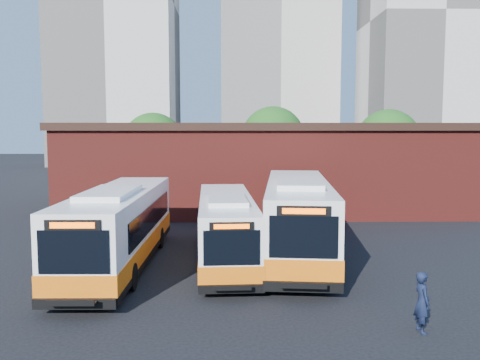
{
  "coord_description": "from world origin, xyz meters",
  "views": [
    {
      "loc": [
        -2.45,
        -18.33,
        5.94
      ],
      "look_at": [
        -1.98,
        4.77,
        3.66
      ],
      "focal_mm": 38.0,
      "sensor_mm": 36.0,
      "label": 1
    }
  ],
  "objects_px": {
    "bus_mideast": "(298,219)",
    "transit_worker": "(422,302)",
    "bus_west": "(120,230)",
    "bus_midwest": "(226,230)"
  },
  "relations": [
    {
      "from": "bus_mideast",
      "to": "transit_worker",
      "type": "distance_m",
      "value": 9.77
    },
    {
      "from": "bus_west",
      "to": "transit_worker",
      "type": "relative_size",
      "value": 7.15
    },
    {
      "from": "bus_west",
      "to": "bus_mideast",
      "type": "height_order",
      "value": "bus_mideast"
    },
    {
      "from": "bus_midwest",
      "to": "transit_worker",
      "type": "distance_m",
      "value": 10.23
    },
    {
      "from": "bus_mideast",
      "to": "transit_worker",
      "type": "height_order",
      "value": "bus_mideast"
    },
    {
      "from": "bus_midwest",
      "to": "bus_west",
      "type": "bearing_deg",
      "value": -172.5
    },
    {
      "from": "bus_mideast",
      "to": "transit_worker",
      "type": "bearing_deg",
      "value": -69.73
    },
    {
      "from": "bus_west",
      "to": "bus_mideast",
      "type": "distance_m",
      "value": 8.25
    },
    {
      "from": "bus_west",
      "to": "transit_worker",
      "type": "height_order",
      "value": "bus_west"
    },
    {
      "from": "bus_midwest",
      "to": "transit_worker",
      "type": "relative_size",
      "value": 6.31
    }
  ]
}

